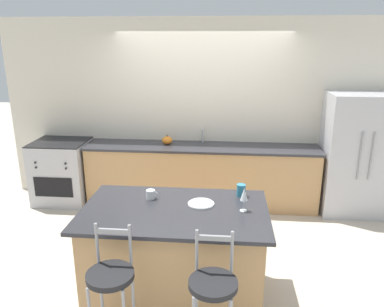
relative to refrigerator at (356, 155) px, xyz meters
The scene contains 14 objects.
ground_plane 2.35m from the refrigerator, behind, with size 18.00×18.00×0.00m, color beige.
wall_back 2.25m from the refrigerator, behind, with size 6.00×0.07×2.70m.
back_counter 2.20m from the refrigerator, behind, with size 3.38×0.64×0.91m.
sink_faucet 2.19m from the refrigerator, behind, with size 0.02×0.13×0.22m.
kitchen_island 3.12m from the refrigerator, 137.16° to the right, with size 1.69×1.03×0.92m.
refrigerator is the anchor object (origin of this frame).
oven_range 4.29m from the refrigerator, behind, with size 0.79×0.72×0.94m.
bar_stool_near 3.89m from the refrigerator, 132.98° to the right, with size 0.36×0.36×1.08m.
bar_stool_far 3.45m from the refrigerator, 123.28° to the right, with size 0.36×0.36×1.08m.
dinner_plate 2.84m from the refrigerator, 135.86° to the right, with size 0.25×0.25×0.02m.
wine_glass 2.66m from the refrigerator, 128.41° to the right, with size 0.07×0.07×0.22m.
coffee_mug 3.16m from the refrigerator, 143.22° to the right, with size 0.12×0.09×0.09m.
tumbler_cup 2.41m from the refrigerator, 133.56° to the right, with size 0.09×0.09×0.12m.
pumpkin_decoration 2.68m from the refrigerator, behind, with size 0.15×0.15×0.14m.
Camera 1 is at (0.34, -4.86, 2.40)m, focal length 35.00 mm.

